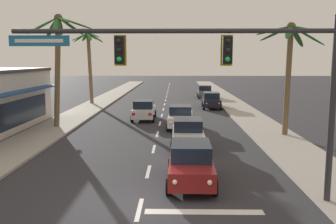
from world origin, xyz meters
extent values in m
plane|color=#2D2D33|center=(0.00, 0.00, 0.00)|extent=(220.00, 220.00, 0.00)
cube|color=#9E998E|center=(7.80, 20.00, 0.07)|extent=(3.20, 110.00, 0.14)
cube|color=#9E998E|center=(-7.80, 20.00, 0.07)|extent=(3.20, 110.00, 0.14)
cube|color=silver|center=(0.00, -0.42, 0.00)|extent=(0.16, 2.00, 0.01)
cube|color=silver|center=(0.00, 3.97, 0.00)|extent=(0.16, 2.00, 0.01)
cube|color=silver|center=(0.00, 8.37, 0.00)|extent=(0.16, 2.00, 0.01)
cube|color=silver|center=(0.00, 12.76, 0.00)|extent=(0.16, 2.00, 0.01)
cube|color=silver|center=(0.00, 17.16, 0.00)|extent=(0.16, 2.00, 0.01)
cube|color=silver|center=(0.00, 21.55, 0.00)|extent=(0.16, 2.00, 0.01)
cube|color=silver|center=(0.00, 25.94, 0.00)|extent=(0.16, 2.00, 0.01)
cube|color=silver|center=(0.00, 30.34, 0.00)|extent=(0.16, 2.00, 0.01)
cube|color=silver|center=(0.00, 34.73, 0.00)|extent=(0.16, 2.00, 0.01)
cube|color=silver|center=(0.00, 39.13, 0.00)|extent=(0.16, 2.00, 0.01)
cube|color=silver|center=(0.00, 43.52, 0.00)|extent=(0.16, 2.00, 0.01)
cube|color=silver|center=(0.00, 47.92, 0.00)|extent=(0.16, 2.00, 0.01)
cube|color=silver|center=(0.00, 52.31, 0.00)|extent=(0.16, 2.00, 0.01)
cube|color=silver|center=(0.00, 56.70, 0.00)|extent=(0.16, 2.00, 0.01)
cube|color=silver|center=(0.00, 61.10, 0.00)|extent=(0.16, 2.00, 0.01)
cube|color=silver|center=(0.00, 65.49, 0.00)|extent=(0.16, 2.00, 0.01)
cube|color=silver|center=(0.00, 69.89, 0.00)|extent=(0.16, 2.00, 0.01)
cube|color=silver|center=(2.20, -0.60, 0.00)|extent=(4.00, 0.44, 0.01)
cylinder|color=#2D2D33|center=(6.60, 0.20, 3.25)|extent=(0.22, 0.22, 6.51)
cylinder|color=#2D2D33|center=(1.15, 0.20, 6.03)|extent=(10.91, 0.16, 0.16)
cube|color=black|center=(2.97, 0.18, 5.39)|extent=(0.32, 0.26, 0.92)
sphere|color=black|center=(2.97, 0.04, 5.69)|extent=(0.17, 0.17, 0.17)
sphere|color=black|center=(2.97, 0.04, 5.39)|extent=(0.17, 0.17, 0.17)
sphere|color=#1EE54C|center=(2.97, 0.04, 5.09)|extent=(0.17, 0.17, 0.17)
cube|color=yellow|center=(2.97, 0.35, 5.39)|extent=(0.42, 0.03, 1.04)
cube|color=black|center=(-0.67, 0.18, 5.39)|extent=(0.32, 0.26, 0.92)
sphere|color=black|center=(-0.67, 0.04, 5.69)|extent=(0.17, 0.17, 0.17)
sphere|color=black|center=(-0.67, 0.04, 5.39)|extent=(0.17, 0.17, 0.17)
sphere|color=#1EE54C|center=(-0.67, 0.04, 5.09)|extent=(0.17, 0.17, 0.17)
cube|color=yellow|center=(-0.67, 0.35, 5.39)|extent=(0.42, 0.03, 1.04)
cube|color=#196B93|center=(-3.40, 0.20, 5.71)|extent=(2.07, 0.05, 0.36)
cube|color=white|center=(-3.40, 0.17, 5.71)|extent=(1.65, 0.01, 0.12)
cube|color=maroon|center=(1.87, 2.38, 0.68)|extent=(1.83, 4.33, 0.72)
cube|color=black|center=(1.87, 2.53, 1.36)|extent=(1.64, 2.23, 0.64)
cylinder|color=black|center=(2.71, 0.94, 0.32)|extent=(0.23, 0.64, 0.64)
cylinder|color=black|center=(0.98, 0.97, 0.32)|extent=(0.23, 0.64, 0.64)
cylinder|color=black|center=(2.76, 3.78, 0.32)|extent=(0.23, 0.64, 0.64)
cylinder|color=black|center=(1.03, 3.81, 0.32)|extent=(0.23, 0.64, 0.64)
sphere|color=#F9EFC6|center=(2.45, 0.20, 0.76)|extent=(0.18, 0.18, 0.18)
sphere|color=#F9EFC6|center=(1.21, 0.22, 0.76)|extent=(0.18, 0.18, 0.18)
cube|color=red|center=(2.57, 4.53, 0.78)|extent=(0.24, 0.06, 0.20)
cube|color=red|center=(1.25, 4.55, 0.78)|extent=(0.24, 0.06, 0.20)
cube|color=silver|center=(1.96, 8.79, 0.68)|extent=(1.80, 4.32, 0.72)
cube|color=black|center=(1.96, 8.94, 1.36)|extent=(1.62, 2.22, 0.64)
cylinder|color=black|center=(2.81, 7.36, 0.32)|extent=(0.23, 0.64, 0.64)
cylinder|color=black|center=(1.08, 7.38, 0.32)|extent=(0.23, 0.64, 0.64)
cylinder|color=black|center=(2.84, 10.20, 0.32)|extent=(0.23, 0.64, 0.64)
cylinder|color=black|center=(1.11, 10.22, 0.32)|extent=(0.23, 0.64, 0.64)
sphere|color=#F9EFC6|center=(2.56, 6.62, 0.76)|extent=(0.18, 0.18, 0.18)
sphere|color=#F9EFC6|center=(1.32, 6.63, 0.76)|extent=(0.18, 0.18, 0.18)
cube|color=red|center=(2.64, 10.95, 0.78)|extent=(0.24, 0.06, 0.20)
cube|color=red|center=(1.32, 10.96, 0.78)|extent=(0.24, 0.06, 0.20)
cube|color=silver|center=(1.63, 15.21, 0.68)|extent=(1.92, 4.36, 0.72)
cube|color=black|center=(1.63, 15.36, 1.36)|extent=(1.68, 2.26, 0.64)
cylinder|color=black|center=(2.43, 13.76, 0.32)|extent=(0.24, 0.65, 0.64)
cylinder|color=black|center=(0.71, 13.82, 0.32)|extent=(0.24, 0.65, 0.64)
cylinder|color=black|center=(2.54, 16.59, 0.32)|extent=(0.24, 0.65, 0.64)
cylinder|color=black|center=(0.82, 16.66, 0.32)|extent=(0.24, 0.65, 0.64)
sphere|color=#F9EFC6|center=(2.16, 13.01, 0.76)|extent=(0.18, 0.18, 0.18)
sphere|color=#F9EFC6|center=(0.92, 13.06, 0.76)|extent=(0.18, 0.18, 0.18)
cube|color=red|center=(2.37, 17.34, 0.78)|extent=(0.24, 0.07, 0.20)
cube|color=red|center=(1.05, 17.39, 0.78)|extent=(0.24, 0.07, 0.20)
cube|color=silver|center=(-1.45, 19.08, 0.68)|extent=(1.76, 4.30, 0.72)
cube|color=black|center=(-1.45, 18.93, 1.36)|extent=(1.60, 2.20, 0.64)
cylinder|color=black|center=(-2.31, 20.49, 0.32)|extent=(0.22, 0.64, 0.64)
cylinder|color=black|center=(-0.59, 20.50, 0.32)|extent=(0.22, 0.64, 0.64)
cylinder|color=black|center=(-2.31, 17.66, 0.32)|extent=(0.22, 0.64, 0.64)
cylinder|color=black|center=(-0.58, 17.66, 0.32)|extent=(0.22, 0.64, 0.64)
sphere|color=#B2B2AD|center=(-2.07, 21.25, 0.76)|extent=(0.18, 0.18, 0.18)
sphere|color=#B2B2AD|center=(-0.83, 21.25, 0.76)|extent=(0.18, 0.18, 0.18)
cube|color=red|center=(-2.10, 16.92, 0.78)|extent=(0.24, 0.06, 0.20)
cube|color=red|center=(-0.78, 16.92, 0.78)|extent=(0.24, 0.06, 0.20)
cube|color=black|center=(5.05, 26.90, 0.68)|extent=(1.87, 4.35, 0.72)
cube|color=black|center=(5.05, 27.05, 1.36)|extent=(1.66, 2.24, 0.64)
cylinder|color=black|center=(5.87, 25.46, 0.32)|extent=(0.24, 0.65, 0.64)
cylinder|color=black|center=(4.15, 25.50, 0.32)|extent=(0.24, 0.65, 0.64)
cylinder|color=black|center=(5.95, 28.30, 0.32)|extent=(0.24, 0.65, 0.64)
cylinder|color=black|center=(4.23, 28.34, 0.32)|extent=(0.24, 0.65, 0.64)
sphere|color=#B2B2AD|center=(5.61, 24.71, 0.76)|extent=(0.18, 0.18, 0.18)
sphere|color=#B2B2AD|center=(4.37, 24.75, 0.76)|extent=(0.18, 0.18, 0.18)
cube|color=red|center=(5.77, 29.04, 0.78)|extent=(0.24, 0.07, 0.20)
cube|color=red|center=(4.45, 29.08, 0.78)|extent=(0.24, 0.07, 0.20)
cube|color=#4C515B|center=(5.19, 37.89, 0.68)|extent=(1.76, 4.30, 0.72)
cube|color=black|center=(5.19, 38.04, 1.36)|extent=(1.60, 2.20, 0.64)
cylinder|color=black|center=(6.05, 36.47, 0.32)|extent=(0.22, 0.64, 0.64)
cylinder|color=black|center=(4.33, 36.47, 0.32)|extent=(0.22, 0.64, 0.64)
cylinder|color=black|center=(6.05, 39.30, 0.32)|extent=(0.22, 0.64, 0.64)
cylinder|color=black|center=(4.33, 39.30, 0.32)|extent=(0.22, 0.64, 0.64)
sphere|color=#B2B2AD|center=(5.81, 35.72, 0.76)|extent=(0.18, 0.18, 0.18)
sphere|color=#B2B2AD|center=(4.57, 35.72, 0.76)|extent=(0.18, 0.18, 0.18)
cube|color=red|center=(5.85, 40.05, 0.78)|extent=(0.24, 0.06, 0.20)
cube|color=red|center=(4.53, 40.05, 0.78)|extent=(0.24, 0.06, 0.20)
cylinder|color=brown|center=(-7.46, 14.95, 4.01)|extent=(0.83, 0.39, 8.04)
ellipsoid|color=#2D702D|center=(-6.04, 15.13, 7.72)|extent=(2.51, 0.76, 0.95)
ellipsoid|color=#2D702D|center=(-6.58, 15.89, 7.56)|extent=(1.68, 2.17, 1.25)
ellipsoid|color=#2D702D|center=(-7.48, 16.08, 7.57)|extent=(0.88, 2.40, 1.24)
ellipsoid|color=#2D702D|center=(-7.96, 15.73, 7.42)|extent=(1.80, 1.90, 1.54)
ellipsoid|color=#2D702D|center=(-8.36, 14.79, 7.51)|extent=(2.35, 0.72, 1.35)
ellipsoid|color=#2D702D|center=(-8.17, 14.31, 7.52)|extent=(2.15, 1.64, 1.34)
ellipsoid|color=#2D702D|center=(-7.08, 13.86, 7.47)|extent=(0.73, 2.31, 1.44)
ellipsoid|color=#2D702D|center=(-6.56, 13.89, 7.84)|extent=(1.70, 2.35, 0.70)
sphere|color=#4C4223|center=(-7.24, 14.95, 8.08)|extent=(0.60, 0.60, 0.60)
cylinder|color=brown|center=(-8.53, 30.37, 4.01)|extent=(0.64, 0.39, 8.02)
ellipsoid|color=#2D702D|center=(-7.81, 30.41, 7.57)|extent=(1.78, 0.49, 1.20)
ellipsoid|color=#2D702D|center=(-7.89, 30.79, 7.62)|extent=(1.78, 1.23, 1.11)
ellipsoid|color=#2D702D|center=(-8.35, 31.27, 7.79)|extent=(0.99, 1.97, 0.77)
ellipsoid|color=#2D702D|center=(-9.15, 31.12, 7.69)|extent=(1.36, 1.79, 0.97)
ellipsoid|color=#2D702D|center=(-9.51, 30.47, 7.61)|extent=(1.83, 0.61, 1.13)
ellipsoid|color=#2D702D|center=(-9.51, 30.12, 7.67)|extent=(1.89, 0.90, 1.02)
ellipsoid|color=#2D702D|center=(-9.26, 29.69, 7.70)|extent=(1.56, 1.66, 0.96)
ellipsoid|color=#2D702D|center=(-8.31, 29.56, 7.64)|extent=(1.08, 1.84, 1.08)
ellipsoid|color=#2D702D|center=(-7.87, 29.81, 7.82)|extent=(1.82, 1.47, 0.72)
sphere|color=#4C4223|center=(-8.65, 30.37, 8.06)|extent=(0.60, 0.60, 0.60)
cylinder|color=brown|center=(8.60, 12.13, 3.57)|extent=(0.48, 0.37, 7.14)
ellipsoid|color=#236028|center=(9.70, 11.93, 6.61)|extent=(2.22, 0.80, 1.37)
ellipsoid|color=#236028|center=(9.33, 12.94, 6.59)|extent=(1.69, 1.94, 1.39)
ellipsoid|color=#236028|center=(7.87, 12.96, 6.81)|extent=(1.91, 1.98, 0.98)
ellipsoid|color=#236028|center=(7.49, 11.89, 6.94)|extent=(2.45, 0.87, 0.72)
ellipsoid|color=#236028|center=(8.24, 11.07, 6.77)|extent=(1.23, 2.31, 1.06)
ellipsoid|color=#236028|center=(9.15, 11.04, 6.96)|extent=(1.36, 2.38, 0.67)
sphere|color=#4C4223|center=(8.66, 12.13, 7.18)|extent=(0.60, 0.60, 0.60)
cube|color=navy|center=(-9.36, 12.27, 2.92)|extent=(1.00, 13.69, 0.12)
cube|color=black|center=(-9.79, 12.27, 1.40)|extent=(0.06, 12.88, 1.80)
camera|label=1|loc=(1.21, -12.65, 5.06)|focal=40.18mm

